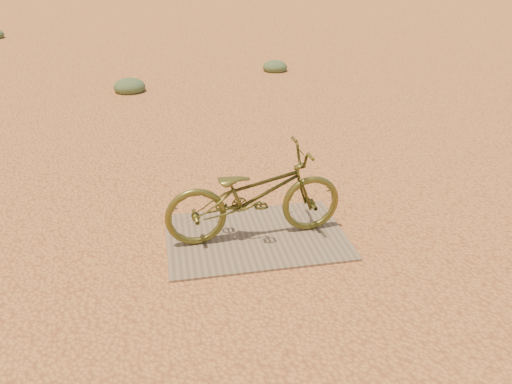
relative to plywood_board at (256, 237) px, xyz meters
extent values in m
plane|color=#D68B48|center=(0.41, 0.37, -0.01)|extent=(120.00, 120.00, 0.00)
cube|color=#776752|center=(0.00, 0.00, 0.00)|extent=(1.65, 1.13, 0.02)
imported|color=brown|center=(-0.01, 0.00, 0.44)|extent=(1.66, 0.66, 0.85)
ellipsoid|color=#4F6341|center=(-1.32, 5.67, -0.01)|extent=(0.59, 0.59, 0.33)
ellipsoid|color=#4F6341|center=(1.78, 6.88, -0.01)|extent=(0.54, 0.54, 0.30)
camera|label=1|loc=(-0.77, -3.93, 2.42)|focal=35.00mm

